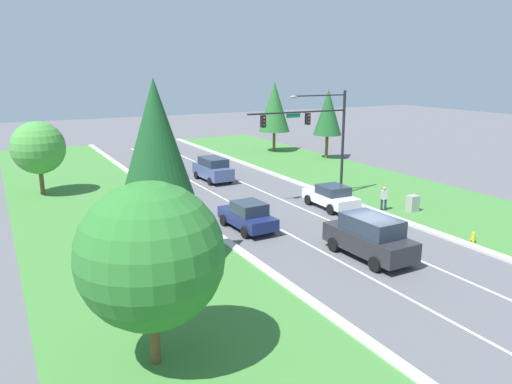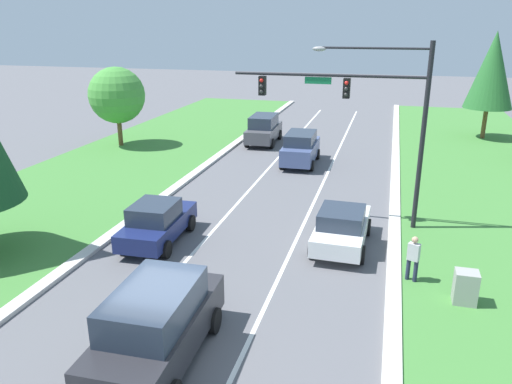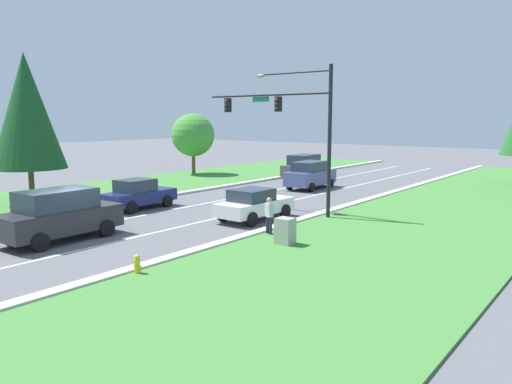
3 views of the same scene
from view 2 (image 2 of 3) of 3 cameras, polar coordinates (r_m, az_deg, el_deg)
The scene contains 13 objects.
ground_plane at distance 14.13m, azimuth -9.55°, elevation -17.92°, with size 160.00×160.00×0.00m, color #5B5B60.
lane_stripe_inner_left at distance 14.86m, azimuth -16.16°, elevation -16.38°, with size 0.14×81.00×0.01m.
lane_stripe_inner_right at distance 13.58m, azimuth -2.21°, elevation -19.32°, with size 0.14×81.00×0.01m.
traffic_signal_mast at distance 21.09m, azimuth 12.55°, elevation 9.60°, with size 7.98×0.41×7.75m.
charcoal_suv at distance 13.34m, azimuth -11.24°, elevation -14.63°, with size 2.31×5.06×2.18m.
graphite_suv at distance 36.66m, azimuth 0.89°, elevation 7.22°, with size 2.21×4.97×2.07m.
white_sedan at distance 19.81m, azimuth 9.76°, elevation -3.97°, with size 2.15×4.44×1.61m.
slate_blue_suv at distance 31.18m, azimuth 5.11°, elevation 5.03°, with size 2.13×4.64×2.01m.
navy_sedan at distance 20.28m, azimuth -11.23°, elevation -3.41°, with size 2.12×4.37×1.71m.
utility_cabinet at distance 17.05m, azimuth 22.81°, elevation -10.12°, with size 0.70×0.60×1.14m.
pedestrian at distance 17.64m, azimuth 17.52°, elevation -7.14°, with size 0.43×0.35×1.69m.
conifer_near_right_tree at distance 41.24m, azimuth 25.38°, elevation 12.46°, with size 3.46×3.46×7.90m.
oak_near_left_tree at distance 36.59m, azimuth -15.63°, elevation 10.60°, with size 3.88×3.88×5.57m.
Camera 2 is at (5.06, -10.19, 8.37)m, focal length 35.00 mm.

